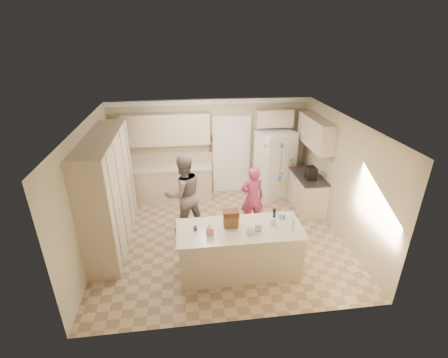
{
  "coord_description": "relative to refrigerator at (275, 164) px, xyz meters",
  "views": [
    {
      "loc": [
        -0.72,
        -5.95,
        4.2
      ],
      "look_at": [
        0.1,
        0.35,
        1.25
      ],
      "focal_mm": 26.0,
      "sensor_mm": 36.0,
      "label": 1
    }
  ],
  "objects": [
    {
      "name": "tissue_box",
      "position": [
        -2.02,
        -3.06,
        0.1
      ],
      "size": [
        0.13,
        0.13,
        0.14
      ],
      "primitive_type": "cube",
      "color": "pink",
      "rests_on": "island_top"
    },
    {
      "name": "shaker_pepper",
      "position": [
        -0.58,
        -2.74,
        0.07
      ],
      "size": [
        0.05,
        0.05,
        0.09
      ],
      "primitive_type": "cylinder",
      "color": "#5467B8",
      "rests_on": "island_top"
    },
    {
      "name": "island_base",
      "position": [
        -1.47,
        -2.96,
        -0.46
      ],
      "size": [
        2.2,
        0.9,
        0.88
      ],
      "primitive_type": "cube",
      "color": "beige",
      "rests_on": "floor"
    },
    {
      "name": "floor",
      "position": [
        -1.67,
        -1.86,
        -0.91
      ],
      "size": [
        5.2,
        4.6,
        0.02
      ],
      "primitive_type": "cube",
      "color": "tan",
      "rests_on": "ground"
    },
    {
      "name": "tissue_plume",
      "position": [
        -2.02,
        -3.06,
        0.2
      ],
      "size": [
        0.08,
        0.08,
        0.08
      ],
      "primitive_type": "cone",
      "color": "white",
      "rests_on": "tissue_box"
    },
    {
      "name": "right_countertop",
      "position": [
        0.62,
        -0.86,
        0.0
      ],
      "size": [
        0.63,
        1.24,
        0.04
      ],
      "primitive_type": "cube",
      "color": "#2D2B28",
      "rests_on": "right_base_cab"
    },
    {
      "name": "greeting_card_a",
      "position": [
        -1.32,
        -3.16,
        0.11
      ],
      "size": [
        0.12,
        0.06,
        0.16
      ],
      "primitive_type": "cube",
      "rotation": [
        0.15,
        0.0,
        0.2
      ],
      "color": "white",
      "rests_on": "island_top"
    },
    {
      "name": "fridge_seam",
      "position": [
        0.0,
        -0.35,
        0.0
      ],
      "size": [
        0.02,
        0.02,
        1.78
      ],
      "primitive_type": "cube",
      "color": "gray",
      "rests_on": "refrigerator"
    },
    {
      "name": "wall_left",
      "position": [
        -4.28,
        -1.86,
        0.4
      ],
      "size": [
        0.02,
        4.6,
        2.6
      ],
      "primitive_type": "cube",
      "color": "beige",
      "rests_on": "ground"
    },
    {
      "name": "wall_frame_upper",
      "position": [
        -1.65,
        0.41,
        0.65
      ],
      "size": [
        0.15,
        0.02,
        0.2
      ],
      "primitive_type": "cube",
      "color": "brown",
      "rests_on": "wall_back"
    },
    {
      "name": "island_top",
      "position": [
        -1.47,
        -2.96,
        0.0
      ],
      "size": [
        2.28,
        0.96,
        0.05
      ],
      "primitive_type": "cube",
      "color": "beige",
      "rests_on": "island_base"
    },
    {
      "name": "back_upper_cab",
      "position": [
        -2.82,
        0.26,
        1.0
      ],
      "size": [
        2.2,
        0.35,
        0.8
      ],
      "primitive_type": "cube",
      "color": "beige",
      "rests_on": "wall_back"
    },
    {
      "name": "wall_right",
      "position": [
        0.94,
        -1.86,
        0.4
      ],
      "size": [
        0.02,
        4.6,
        2.6
      ],
      "primitive_type": "cube",
      "color": "beige",
      "rests_on": "ground"
    },
    {
      "name": "refrigerator",
      "position": [
        0.0,
        0.0,
        0.0
      ],
      "size": [
        1.08,
        0.96,
        1.8
      ],
      "primitive_type": "cube",
      "rotation": [
        0.0,
        0.0,
        0.34
      ],
      "color": "white",
      "rests_on": "floor"
    },
    {
      "name": "utensil_crock",
      "position": [
        -0.82,
        -2.91,
        0.1
      ],
      "size": [
        0.13,
        0.13,
        0.15
      ],
      "primitive_type": "cylinder",
      "color": "white",
      "rests_on": "island_top"
    },
    {
      "name": "fridge_handle_r",
      "position": [
        0.05,
        -0.37,
        0.15
      ],
      "size": [
        0.02,
        0.02,
        0.85
      ],
      "primitive_type": "cylinder",
      "color": "silver",
      "rests_on": "refrigerator"
    },
    {
      "name": "right_upper_cab",
      "position": [
        0.76,
        -0.66,
        1.05
      ],
      "size": [
        0.35,
        1.5,
        0.7
      ],
      "primitive_type": "cube",
      "color": "beige",
      "rests_on": "wall_right"
    },
    {
      "name": "fridge_dispenser",
      "position": [
        -0.22,
        -0.37,
        0.25
      ],
      "size": [
        0.22,
        0.03,
        0.35
      ],
      "primitive_type": "cube",
      "color": "black",
      "rests_on": "refrigerator"
    },
    {
      "name": "doorway_casing",
      "position": [
        -1.12,
        0.38,
        0.15
      ],
      "size": [
        1.02,
        0.03,
        2.22
      ],
      "primitive_type": "cube",
      "color": "white",
      "rests_on": "floor"
    },
    {
      "name": "back_base_cab",
      "position": [
        -2.82,
        0.14,
        -0.46
      ],
      "size": [
        2.2,
        0.6,
        0.88
      ],
      "primitive_type": "cube",
      "color": "beige",
      "rests_on": "floor"
    },
    {
      "name": "ceiling",
      "position": [
        -1.67,
        -1.86,
        1.71
      ],
      "size": [
        5.2,
        4.6,
        0.02
      ],
      "primitive_type": "cube",
      "color": "white",
      "rests_on": "wall_back"
    },
    {
      "name": "teen_boy",
      "position": [
        -2.45,
        -1.44,
        0.01
      ],
      "size": [
        1.08,
        0.97,
        1.82
      ],
      "primitive_type": "imported",
      "rotation": [
        0.0,
        0.0,
        3.53
      ],
      "color": "gray",
      "rests_on": "floor"
    },
    {
      "name": "wall_frame_lower",
      "position": [
        -1.65,
        0.41,
        0.38
      ],
      "size": [
        0.15,
        0.02,
        0.2
      ],
      "primitive_type": "cube",
      "color": "brown",
      "rests_on": "wall_back"
    },
    {
      "name": "dollhouse_roof",
      "position": [
        -1.62,
        -2.86,
        0.3
      ],
      "size": [
        0.28,
        0.2,
        0.1
      ],
      "primitive_type": "cube",
      "color": "#592D1E",
      "rests_on": "dollhouse_body"
    },
    {
      "name": "teen_girl",
      "position": [
        -0.93,
        -1.52,
        -0.15
      ],
      "size": [
        0.56,
        0.39,
        1.49
      ],
      "primitive_type": "imported",
      "rotation": [
        0.0,
        0.0,
        3.2
      ],
      "color": "#B73543",
      "rests_on": "floor"
    },
    {
      "name": "wall_back",
      "position": [
        -1.67,
        0.45,
        0.4
      ],
      "size": [
        5.2,
        0.02,
        2.6
      ],
      "primitive_type": "cube",
      "color": "beige",
      "rests_on": "ground"
    },
    {
      "name": "jam_jar",
      "position": [
        -2.27,
        -2.91,
        0.07
      ],
      "size": [
        0.07,
        0.07,
        0.09
      ],
      "primitive_type": "cylinder",
      "color": "#59263F",
      "rests_on": "island_top"
    },
    {
      "name": "doorway_opening",
      "position": [
        -1.12,
        0.42,
        0.15
      ],
      "size": [
        0.9,
        0.06,
        2.1
      ],
      "primitive_type": "cube",
      "color": "black",
      "rests_on": "floor"
    },
    {
      "name": "crown_back",
      "position": [
        -1.67,
        0.4,
        1.63
      ],
      "size": [
        5.2,
        0.08,
        0.12
      ],
      "primitive_type": "cube",
      "color": "white",
      "rests_on": "wall_back"
    },
    {
      "name": "fridge_magnets",
      "position": [
        0.0,
        -0.36,
        0.0
      ],
      "size": [
        0.76,
        0.02,
        1.44
      ],
      "primitive_type": null,
      "color": "tan",
      "rests_on": "refrigerator"
    },
    {
      "name": "right_base_cab",
      "position": [
        0.63,
        -0.86,
        -0.46
      ],
      "size": [
        0.6,
        1.2,
        0.88
      ],
      "primitive_type": "cube",
      "color": "beige",
      "rests_on": "floor"
    },
    {
      "name": "greeting_card_b",
      "position": [
        -1.17,
        -3.11,
        0.11
      ],
      "size": [
        0.12,
        0.05,
        0.16
      ],
      "primitive_type": "cube",
      "rotation": [
        0.15,
        0.0,
        -0.1
      ],
      "color": "silver",
      "rests_on": "island_top"
    },
    {
      "name": "dollhouse_body",
      "position": [
        -1.62,
        -2.86,
        0.14
      ],
      "size": [
        0.26,
        0.18,
        0.22
      ],
      "primitive_type": "cube",
      "color": "brown",
      "rests_on": "island_top"
    },
    {
      "name": "shaker_salt",
      "position": [
        -0.65,
        -2.74,
        0.07
      ],
      "size": [
        0.05,
        0.05,
        0.09
      ],
      "primitive_type": "cylinder",
      "color": "#5467B8",
      "rests_on": "island_top"
    },
    {
      "name": "coffee_maker",
      "position": [
        0.58,
        -1.06,
        0.17
      ],
      "size": [
        0.22,
        0.28,
        0.3
      ],
      "primitive_type": "cube",
      "color": "black",
      "rests_on": "right_countertop"
    },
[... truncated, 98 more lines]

